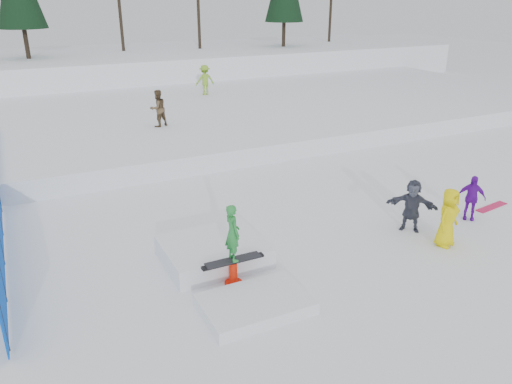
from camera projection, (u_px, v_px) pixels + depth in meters
name	position (u px, v px, depth m)	size (l,w,h in m)	color
ground	(272.00, 257.00, 13.47)	(120.00, 120.00, 0.00)	white
snow_berm	(87.00, 70.00, 37.98)	(60.00, 14.00, 2.40)	white
snow_midrise	(131.00, 119.00, 26.63)	(50.00, 18.00, 0.80)	white
walker_olive	(158.00, 108.00, 23.17)	(0.83, 0.65, 1.71)	brown
walker_ygreen	(205.00, 80.00, 30.47)	(1.16, 0.67, 1.79)	#7CB027
spectator_purple	(471.00, 198.00, 15.51)	(0.85, 0.35, 1.44)	#6A0EAD
spectator_yellow	(448.00, 217.00, 13.84)	(0.83, 0.54, 1.70)	yellow
spectator_dark	(412.00, 205.00, 14.75)	(1.48, 0.47, 1.59)	#383B4C
loose_board_red	(492.00, 207.00, 16.61)	(1.40, 0.28, 0.03)	#C31947
jib_rail_feature	(224.00, 263.00, 12.61)	(2.60, 4.40, 2.11)	white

